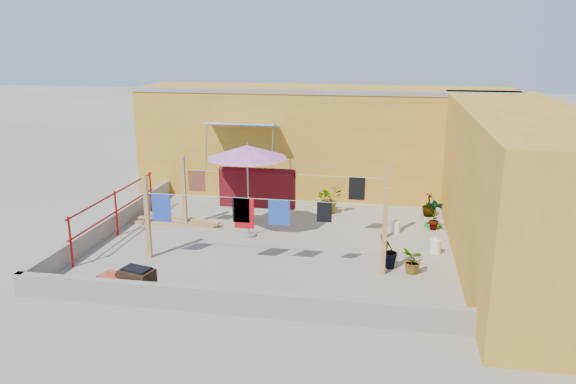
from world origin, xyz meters
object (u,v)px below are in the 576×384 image
(brick_stack, at_px, (114,284))
(plant_back_a, at_px, (329,199))
(white_basin, at_px, (295,306))
(patio_umbrella, at_px, (247,152))
(water_jug_a, at_px, (435,246))
(green_hose, at_px, (433,225))
(water_jug_b, at_px, (396,227))
(outdoor_table, at_px, (250,180))
(brazier, at_px, (137,282))

(brick_stack, bearing_deg, plant_back_a, 59.32)
(white_basin, relative_size, plant_back_a, 0.56)
(patio_umbrella, height_order, plant_back_a, patio_umbrella)
(water_jug_a, distance_m, green_hose, 1.91)
(brick_stack, xyz_separation_m, white_basin, (3.43, -0.00, -0.15))
(water_jug_a, bearing_deg, water_jug_b, 124.71)
(outdoor_table, bearing_deg, brazier, -94.89)
(brazier, bearing_deg, brick_stack, 180.00)
(outdoor_table, bearing_deg, plant_back_a, -16.21)
(brazier, distance_m, plant_back_a, 6.41)
(water_jug_b, bearing_deg, white_basin, -111.69)
(brick_stack, bearing_deg, water_jug_b, 40.30)
(water_jug_a, relative_size, plant_back_a, 0.48)
(outdoor_table, xyz_separation_m, water_jug_a, (5.01, -3.25, -0.47))
(patio_umbrella, distance_m, green_hose, 5.10)
(brick_stack, distance_m, brazier, 0.48)
(water_jug_b, xyz_separation_m, green_hose, (0.94, 0.67, -0.12))
(outdoor_table, distance_m, green_hose, 5.30)
(white_basin, bearing_deg, outdoor_table, 110.62)
(water_jug_a, bearing_deg, green_hose, 87.58)
(brazier, bearing_deg, plant_back_a, 62.98)
(outdoor_table, xyz_separation_m, plant_back_a, (2.37, -0.69, -0.25))
(outdoor_table, relative_size, water_jug_b, 5.06)
(patio_umbrella, xyz_separation_m, water_jug_b, (3.48, 0.89, -1.91))
(brick_stack, bearing_deg, patio_umbrella, 64.10)
(white_basin, height_order, water_jug_a, water_jug_a)
(water_jug_a, relative_size, water_jug_b, 1.13)
(water_jug_b, relative_size, green_hose, 0.72)
(plant_back_a, bearing_deg, patio_umbrella, -127.40)
(brick_stack, relative_size, plant_back_a, 0.75)
(patio_umbrella, distance_m, water_jug_b, 4.07)
(patio_umbrella, bearing_deg, water_jug_b, 14.33)
(patio_umbrella, relative_size, green_hose, 5.08)
(water_jug_a, bearing_deg, patio_umbrella, 175.35)
(patio_umbrella, height_order, brazier, patio_umbrella)
(brazier, relative_size, water_jug_a, 1.82)
(water_jug_a, bearing_deg, brazier, -150.46)
(brick_stack, relative_size, water_jug_a, 1.58)
(brick_stack, bearing_deg, outdoor_table, 80.91)
(water_jug_a, xyz_separation_m, plant_back_a, (-2.65, 2.56, 0.23))
(white_basin, distance_m, water_jug_a, 4.09)
(patio_umbrella, bearing_deg, plant_back_a, 52.60)
(plant_back_a, bearing_deg, water_jug_a, -44.03)
(brick_stack, xyz_separation_m, green_hose, (6.12, 5.06, -0.16))
(brazier, height_order, green_hose, brazier)
(outdoor_table, bearing_deg, white_basin, -69.38)
(outdoor_table, height_order, water_jug_a, outdoor_table)
(white_basin, relative_size, green_hose, 0.96)
(water_jug_a, relative_size, green_hose, 0.81)
(white_basin, height_order, water_jug_b, water_jug_b)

